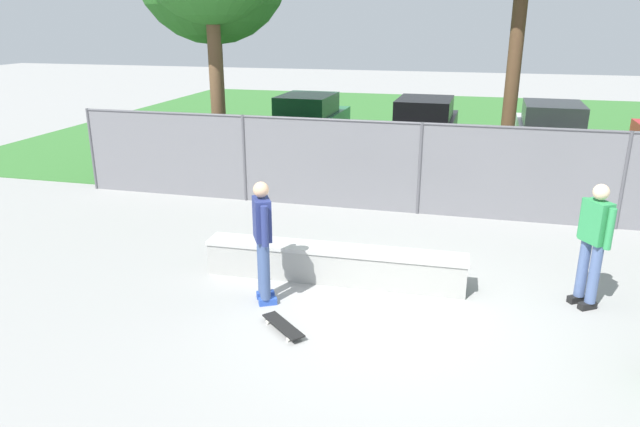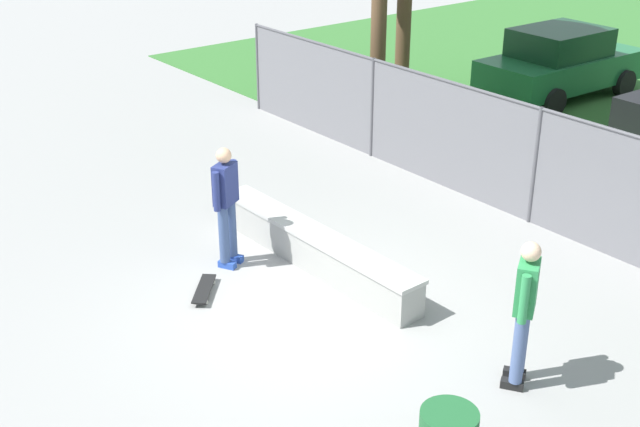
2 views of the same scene
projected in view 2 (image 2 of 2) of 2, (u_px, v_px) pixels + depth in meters
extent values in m
plane|color=gray|center=(309.00, 312.00, 11.01)|extent=(80.00, 80.00, 0.00)
cube|color=#999993|center=(314.00, 250.00, 12.08)|extent=(4.07, 0.52, 0.51)
cube|color=#ADADA8|center=(314.00, 233.00, 11.96)|extent=(4.11, 0.56, 0.06)
cube|color=#2647A5|center=(235.00, 258.00, 12.30)|extent=(0.28, 0.22, 0.10)
cube|color=#2647A5|center=(227.00, 264.00, 12.11)|extent=(0.28, 0.22, 0.10)
cylinder|color=#384C7A|center=(231.00, 228.00, 12.10)|extent=(0.15, 0.15, 0.88)
cylinder|color=#384C7A|center=(224.00, 234.00, 11.92)|extent=(0.15, 0.15, 0.88)
cube|color=navy|center=(225.00, 184.00, 11.70)|extent=(0.37, 0.44, 0.60)
cylinder|color=navy|center=(234.00, 179.00, 11.92)|extent=(0.10, 0.10, 0.58)
cylinder|color=navy|center=(216.00, 192.00, 11.50)|extent=(0.10, 0.10, 0.58)
sphere|color=tan|center=(224.00, 155.00, 11.52)|extent=(0.22, 0.22, 0.22)
cube|color=black|center=(204.00, 289.00, 11.41)|extent=(0.73, 0.68, 0.02)
cube|color=#B2B2B7|center=(200.00, 300.00, 11.18)|extent=(0.14, 0.14, 0.02)
cube|color=#B2B2B7|center=(208.00, 280.00, 11.67)|extent=(0.14, 0.14, 0.02)
cylinder|color=silver|center=(194.00, 302.00, 11.20)|extent=(0.06, 0.06, 0.05)
cylinder|color=silver|center=(207.00, 302.00, 11.19)|extent=(0.06, 0.06, 0.05)
cylinder|color=silver|center=(202.00, 282.00, 11.69)|extent=(0.06, 0.06, 0.05)
cylinder|color=silver|center=(214.00, 282.00, 11.68)|extent=(0.06, 0.06, 0.05)
cylinder|color=#4C4C51|center=(258.00, 67.00, 18.69)|extent=(0.07, 0.07, 1.95)
cylinder|color=#4C4C51|center=(372.00, 108.00, 15.92)|extent=(0.07, 0.07, 1.95)
cylinder|color=#4C4C51|center=(535.00, 166.00, 13.16)|extent=(0.07, 0.07, 1.95)
cylinder|color=#4C4C51|center=(542.00, 109.00, 12.76)|extent=(15.55, 0.05, 0.05)
cube|color=slate|center=(535.00, 166.00, 13.16)|extent=(15.55, 0.01, 1.95)
cylinder|color=brown|center=(403.00, 31.00, 17.88)|extent=(0.32, 0.32, 3.79)
cylinder|color=brown|center=(379.00, 33.00, 16.80)|extent=(0.32, 0.32, 4.20)
cube|color=#1E6638|center=(561.00, 69.00, 19.68)|extent=(1.93, 4.25, 0.70)
cube|color=#10381E|center=(560.00, 42.00, 19.32)|extent=(1.67, 2.15, 0.64)
cylinder|color=black|center=(563.00, 68.00, 21.19)|extent=(0.24, 0.65, 0.64)
cylinder|color=black|center=(624.00, 83.00, 19.87)|extent=(0.24, 0.65, 0.64)
cylinder|color=black|center=(493.00, 84.00, 19.78)|extent=(0.24, 0.65, 0.64)
cylinder|color=black|center=(554.00, 102.00, 18.47)|extent=(0.24, 0.65, 0.64)
cylinder|color=black|center=(631.00, 123.00, 17.15)|extent=(0.24, 0.65, 0.64)
cube|color=black|center=(512.00, 384.00, 9.49)|extent=(0.28, 0.23, 0.10)
cube|color=black|center=(514.00, 373.00, 9.68)|extent=(0.28, 0.23, 0.10)
cylinder|color=#475B89|center=(519.00, 349.00, 9.27)|extent=(0.15, 0.15, 0.88)
cylinder|color=#475B89|center=(521.00, 338.00, 9.46)|extent=(0.15, 0.15, 0.88)
cube|color=#2D8C4C|center=(527.00, 287.00, 9.06)|extent=(0.39, 0.44, 0.60)
cylinder|color=#2D8C4C|center=(524.00, 299.00, 8.85)|extent=(0.10, 0.10, 0.58)
cylinder|color=#2D8C4C|center=(529.00, 278.00, 9.28)|extent=(0.10, 0.10, 0.58)
sphere|color=beige|center=(531.00, 252.00, 8.88)|extent=(0.22, 0.22, 0.22)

